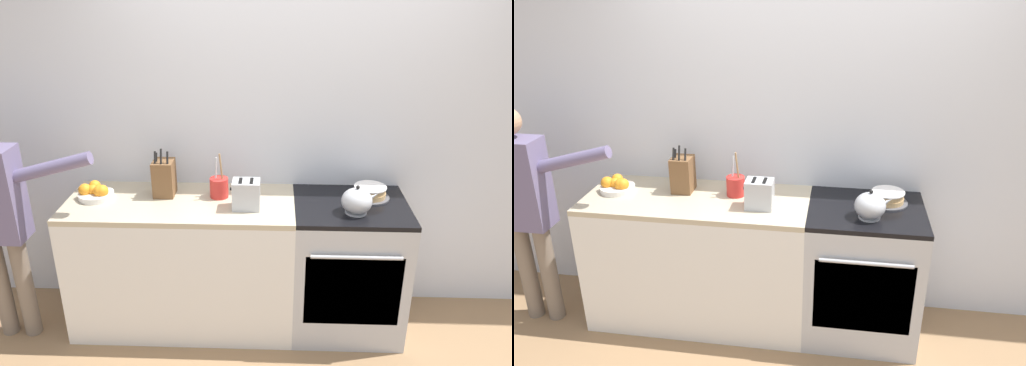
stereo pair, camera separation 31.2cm
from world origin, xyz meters
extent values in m
plane|color=#93704C|center=(0.00, 0.00, 0.00)|extent=(16.00, 16.00, 0.00)
cube|color=silver|center=(0.00, 0.64, 1.30)|extent=(8.00, 0.04, 2.60)
cube|color=white|center=(-0.74, 0.31, 0.44)|extent=(1.48, 0.62, 0.89)
cube|color=#BCAD8E|center=(-0.74, 0.31, 0.91)|extent=(1.48, 0.62, 0.03)
cube|color=#B7BABF|center=(0.37, 0.31, 0.45)|extent=(0.73, 0.62, 0.89)
cube|color=black|center=(0.37, 0.01, 0.47)|extent=(0.60, 0.01, 0.49)
cylinder|color=#B7BABF|center=(0.37, -0.02, 0.73)|extent=(0.55, 0.02, 0.02)
cube|color=black|center=(0.37, 0.31, 0.91)|extent=(0.73, 0.62, 0.03)
cylinder|color=#4C4C51|center=(0.50, 0.42, 0.93)|extent=(0.26, 0.26, 0.01)
cylinder|color=tan|center=(0.50, 0.42, 0.95)|extent=(0.21, 0.21, 0.03)
cylinder|color=tan|center=(0.50, 0.42, 0.98)|extent=(0.20, 0.20, 0.03)
cylinder|color=white|center=(0.50, 0.42, 1.00)|extent=(0.21, 0.21, 0.01)
cylinder|color=#B7BABF|center=(0.38, 0.19, 0.93)|extent=(0.13, 0.13, 0.01)
ellipsoid|color=#B7BABF|center=(0.38, 0.19, 1.00)|extent=(0.19, 0.19, 0.16)
cone|color=#B7BABF|center=(0.47, 0.19, 1.03)|extent=(0.09, 0.04, 0.08)
sphere|color=black|center=(0.38, 0.19, 1.10)|extent=(0.02, 0.02, 0.02)
cube|color=brown|center=(-0.85, 0.41, 1.04)|extent=(0.13, 0.16, 0.24)
cylinder|color=black|center=(-0.89, 0.37, 1.20)|extent=(0.01, 0.04, 0.08)
cylinder|color=black|center=(-0.85, 0.37, 1.21)|extent=(0.01, 0.04, 0.10)
cylinder|color=black|center=(-0.81, 0.37, 1.20)|extent=(0.01, 0.04, 0.08)
cylinder|color=black|center=(-0.89, 0.41, 1.19)|extent=(0.01, 0.03, 0.06)
cylinder|color=red|center=(-0.49, 0.39, 0.99)|extent=(0.12, 0.12, 0.13)
cylinder|color=#B7BABF|center=(-0.51, 0.40, 1.08)|extent=(0.02, 0.03, 0.22)
cylinder|color=#A37A51|center=(-0.47, 0.38, 1.10)|extent=(0.03, 0.04, 0.27)
cylinder|color=silver|center=(-1.29, 0.34, 0.94)|extent=(0.23, 0.23, 0.04)
sphere|color=orange|center=(-1.32, 0.40, 0.98)|extent=(0.08, 0.08, 0.08)
sphere|color=orange|center=(-1.26, 0.32, 0.98)|extent=(0.08, 0.08, 0.08)
sphere|color=orange|center=(-1.36, 0.33, 0.98)|extent=(0.08, 0.08, 0.08)
sphere|color=orange|center=(-1.31, 0.34, 0.98)|extent=(0.07, 0.07, 0.07)
sphere|color=orange|center=(-1.24, 0.32, 0.98)|extent=(0.08, 0.08, 0.08)
cube|color=#B7BABF|center=(-0.30, 0.23, 1.02)|extent=(0.17, 0.13, 0.18)
cube|color=black|center=(-0.33, 0.23, 1.11)|extent=(0.02, 0.09, 0.00)
cube|color=black|center=(-0.26, 0.23, 1.11)|extent=(0.02, 0.09, 0.00)
cube|color=black|center=(-0.39, 0.23, 1.05)|extent=(0.02, 0.02, 0.01)
cylinder|color=#7A6B5B|center=(-1.93, 0.12, 0.37)|extent=(0.11, 0.11, 0.74)
cylinder|color=#7A6B5B|center=(-1.77, 0.12, 0.37)|extent=(0.11, 0.11, 0.74)
cylinder|color=slate|center=(-1.46, 0.12, 1.22)|extent=(0.52, 0.08, 0.21)
camera|label=1|loc=(-0.13, -2.59, 2.30)|focal=35.00mm
camera|label=2|loc=(0.18, -2.56, 2.30)|focal=35.00mm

